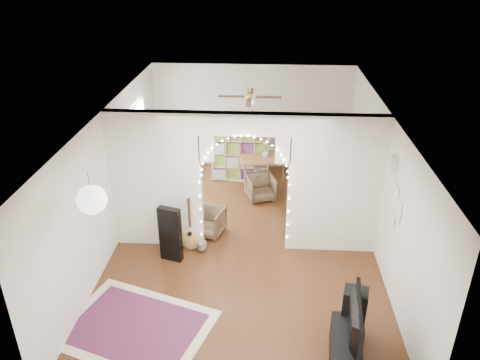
# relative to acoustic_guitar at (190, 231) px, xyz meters

# --- Properties ---
(floor) EXTENTS (7.50, 7.50, 0.00)m
(floor) POSITION_rel_acoustic_guitar_xyz_m (1.02, 0.25, -0.42)
(floor) COLOR black
(floor) RESTS_ON ground
(ceiling) EXTENTS (5.00, 7.50, 0.02)m
(ceiling) POSITION_rel_acoustic_guitar_xyz_m (1.02, 0.25, 2.28)
(ceiling) COLOR white
(ceiling) RESTS_ON wall_back
(wall_back) EXTENTS (5.00, 0.02, 2.70)m
(wall_back) POSITION_rel_acoustic_guitar_xyz_m (1.02, 4.00, 0.93)
(wall_back) COLOR silver
(wall_back) RESTS_ON floor
(wall_front) EXTENTS (5.00, 0.02, 2.70)m
(wall_front) POSITION_rel_acoustic_guitar_xyz_m (1.02, -3.50, 0.93)
(wall_front) COLOR silver
(wall_front) RESTS_ON floor
(wall_left) EXTENTS (0.02, 7.50, 2.70)m
(wall_left) POSITION_rel_acoustic_guitar_xyz_m (-1.48, 0.25, 0.93)
(wall_left) COLOR silver
(wall_left) RESTS_ON floor
(wall_right) EXTENTS (0.02, 7.50, 2.70)m
(wall_right) POSITION_rel_acoustic_guitar_xyz_m (3.52, 0.25, 0.93)
(wall_right) COLOR silver
(wall_right) RESTS_ON floor
(divider_wall) EXTENTS (5.00, 0.20, 2.70)m
(divider_wall) POSITION_rel_acoustic_guitar_xyz_m (1.02, 0.25, 1.01)
(divider_wall) COLOR silver
(divider_wall) RESTS_ON floor
(fairy_lights) EXTENTS (1.64, 0.04, 1.60)m
(fairy_lights) POSITION_rel_acoustic_guitar_xyz_m (1.02, 0.12, 1.13)
(fairy_lights) COLOR #FFEABF
(fairy_lights) RESTS_ON divider_wall
(window) EXTENTS (0.04, 1.20, 1.40)m
(window) POSITION_rel_acoustic_guitar_xyz_m (-1.45, 2.05, 1.08)
(window) COLOR white
(window) RESTS_ON wall_left
(wall_clock) EXTENTS (0.03, 0.31, 0.31)m
(wall_clock) POSITION_rel_acoustic_guitar_xyz_m (3.50, -0.35, 1.68)
(wall_clock) COLOR white
(wall_clock) RESTS_ON wall_right
(picture_frames) EXTENTS (0.02, 0.50, 0.70)m
(picture_frames) POSITION_rel_acoustic_guitar_xyz_m (3.50, -0.75, 1.08)
(picture_frames) COLOR white
(picture_frames) RESTS_ON wall_right
(paper_lantern) EXTENTS (0.40, 0.40, 0.40)m
(paper_lantern) POSITION_rel_acoustic_guitar_xyz_m (-0.88, -2.15, 1.83)
(paper_lantern) COLOR white
(paper_lantern) RESTS_ON ceiling
(ceiling_fan) EXTENTS (1.10, 1.10, 0.30)m
(ceiling_fan) POSITION_rel_acoustic_guitar_xyz_m (1.02, 2.25, 1.98)
(ceiling_fan) COLOR gold
(ceiling_fan) RESTS_ON ceiling
(area_rug) EXTENTS (2.61, 2.27, 0.02)m
(area_rug) POSITION_rel_acoustic_guitar_xyz_m (-0.53, -2.12, -0.41)
(area_rug) COLOR maroon
(area_rug) RESTS_ON floor
(guitar_case) EXTENTS (0.44, 0.25, 1.09)m
(guitar_case) POSITION_rel_acoustic_guitar_xyz_m (-0.31, -0.32, 0.13)
(guitar_case) COLOR black
(guitar_case) RESTS_ON floor
(acoustic_guitar) EXTENTS (0.40, 0.28, 0.96)m
(acoustic_guitar) POSITION_rel_acoustic_guitar_xyz_m (0.00, 0.00, 0.00)
(acoustic_guitar) COLOR tan
(acoustic_guitar) RESTS_ON floor
(tabby_cat) EXTENTS (0.20, 0.46, 0.30)m
(tabby_cat) POSITION_rel_acoustic_guitar_xyz_m (0.21, -0.02, -0.29)
(tabby_cat) COLOR brown
(tabby_cat) RESTS_ON floor
(floor_speaker) EXTENTS (0.40, 0.37, 0.88)m
(floor_speaker) POSITION_rel_acoustic_guitar_xyz_m (2.74, -2.11, 0.02)
(floor_speaker) COLOR black
(floor_speaker) RESTS_ON floor
(media_console) EXTENTS (0.51, 1.04, 0.50)m
(media_console) POSITION_rel_acoustic_guitar_xyz_m (2.57, -2.63, -0.17)
(media_console) COLOR black
(media_console) RESTS_ON floor
(tv) EXTENTS (0.26, 1.08, 0.62)m
(tv) POSITION_rel_acoustic_guitar_xyz_m (2.57, -2.63, 0.39)
(tv) COLOR black
(tv) RESTS_ON media_console
(bookcase) EXTENTS (1.43, 0.53, 1.44)m
(bookcase) POSITION_rel_acoustic_guitar_xyz_m (0.76, 3.15, 0.30)
(bookcase) COLOR #C0B08B
(bookcase) RESTS_ON floor
(dining_table) EXTENTS (1.32, 1.00, 0.76)m
(dining_table) POSITION_rel_acoustic_guitar_xyz_m (1.37, 2.86, 0.26)
(dining_table) COLOR brown
(dining_table) RESTS_ON floor
(flower_vase) EXTENTS (0.21, 0.21, 0.19)m
(flower_vase) POSITION_rel_acoustic_guitar_xyz_m (1.37, 2.86, 0.43)
(flower_vase) COLOR white
(flower_vase) RESTS_ON dining_table
(dining_chair_left) EXTENTS (0.76, 0.77, 0.57)m
(dining_chair_left) POSITION_rel_acoustic_guitar_xyz_m (0.26, 0.60, -0.13)
(dining_chair_left) COLOR #4A3825
(dining_chair_left) RESTS_ON floor
(dining_chair_right) EXTENTS (0.77, 0.78, 0.57)m
(dining_chair_right) POSITION_rel_acoustic_guitar_xyz_m (1.30, 2.15, -0.13)
(dining_chair_right) COLOR #4A3825
(dining_chair_right) RESTS_ON floor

